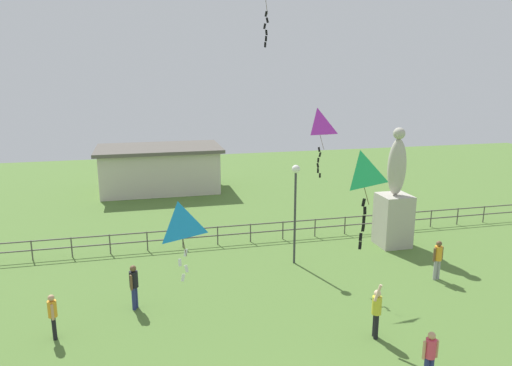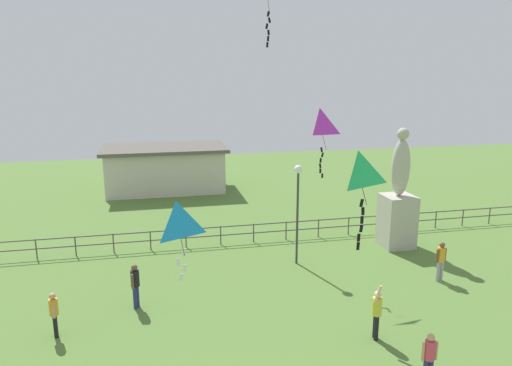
% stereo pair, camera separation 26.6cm
% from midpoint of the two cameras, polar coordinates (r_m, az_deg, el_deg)
% --- Properties ---
extents(statue_monument, '(1.47, 1.47, 5.82)m').
position_cam_midpoint_polar(statue_monument, '(23.97, 15.97, -2.60)').
color(statue_monument, '#B2AD9E').
rests_on(statue_monument, ground_plane).
extents(lamppost, '(0.36, 0.36, 4.48)m').
position_cam_midpoint_polar(lamppost, '(20.59, 4.39, -1.18)').
color(lamppost, '#38383D').
rests_on(lamppost, ground_plane).
extents(person_0, '(0.38, 0.51, 1.95)m').
position_cam_midpoint_polar(person_0, '(16.06, 13.80, -14.58)').
color(person_0, black).
rests_on(person_0, ground_plane).
extents(person_1, '(0.28, 0.45, 1.52)m').
position_cam_midpoint_polar(person_1, '(16.96, -23.67, -14.18)').
color(person_1, black).
rests_on(person_1, ground_plane).
extents(person_2, '(0.47, 0.29, 1.54)m').
position_cam_midpoint_polar(person_2, '(14.46, 19.67, -18.77)').
color(person_2, navy).
rests_on(person_2, ground_plane).
extents(person_4, '(0.31, 0.47, 1.67)m').
position_cam_midpoint_polar(person_4, '(17.92, -14.88, -11.65)').
color(person_4, navy).
rests_on(person_4, ground_plane).
extents(person_5, '(0.50, 0.31, 1.67)m').
position_cam_midpoint_polar(person_5, '(20.94, 20.68, -8.37)').
color(person_5, '#99999E').
rests_on(person_5, ground_plane).
extents(kite_0, '(1.08, 0.75, 2.45)m').
position_cam_midpoint_polar(kite_0, '(11.76, 11.71, 1.21)').
color(kite_0, '#1EB759').
extents(kite_3, '(1.02, 0.74, 2.09)m').
position_cam_midpoint_polar(kite_3, '(12.25, -9.90, -4.64)').
color(kite_3, '#198CD1').
extents(kite_4, '(0.97, 1.06, 2.79)m').
position_cam_midpoint_polar(kite_4, '(19.78, 6.95, 6.89)').
color(kite_4, '#B22DB2').
extents(waterfront_railing, '(36.01, 0.06, 0.95)m').
position_cam_midpoint_polar(waterfront_railing, '(23.47, -7.27, -6.11)').
color(waterfront_railing, '#4C4742').
rests_on(waterfront_railing, ground_plane).
extents(pavilion_building, '(8.68, 5.16, 3.17)m').
position_cam_midpoint_polar(pavilion_building, '(34.72, -11.71, 1.75)').
color(pavilion_building, beige).
rests_on(pavilion_building, ground_plane).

